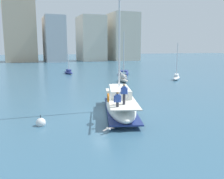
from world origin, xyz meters
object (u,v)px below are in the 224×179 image
object	(u,v)px
moored_sloop_far	(176,77)
moored_cutter_left	(123,72)
main_sailboat	(120,103)
mooring_buoy	(41,123)
moored_cutter_right	(123,79)
moored_catamaran	(68,72)
seagull	(109,129)

from	to	relation	value
moored_sloop_far	moored_cutter_left	bearing A→B (deg)	116.11
main_sailboat	moored_cutter_left	size ratio (longest dim) A/B	1.87
mooring_buoy	moored_sloop_far	bearing A→B (deg)	35.81
main_sailboat	moored_cutter_right	distance (m)	19.88
moored_sloop_far	moored_catamaran	world-z (taller)	moored_sloop_far
moored_cutter_right	seagull	distance (m)	25.02
moored_cutter_left	moored_cutter_right	xyz separation A→B (m)	(-4.50, -10.08, 0.00)
moored_catamaran	moored_cutter_right	distance (m)	17.01
moored_cutter_right	seagull	world-z (taller)	moored_cutter_right
moored_catamaran	main_sailboat	bearing A→B (deg)	-93.44
moored_sloop_far	moored_catamaran	xyz separation A→B (m)	(-16.19, 16.92, -0.04)
moored_sloop_far	moored_catamaran	bearing A→B (deg)	133.74
mooring_buoy	seagull	bearing A→B (deg)	-38.91
moored_catamaran	mooring_buoy	bearing A→B (deg)	-104.22
moored_sloop_far	seagull	xyz separation A→B (m)	(-20.95, -21.40, -0.18)
main_sailboat	seagull	distance (m)	5.21
moored_cutter_right	mooring_buoy	distance (m)	24.39
main_sailboat	moored_sloop_far	size ratio (longest dim) A/B	2.16
seagull	mooring_buoy	size ratio (longest dim) A/B	0.99
moored_cutter_left	seagull	xyz separation A→B (m)	(-15.47, -32.57, -0.25)
moored_catamaran	seagull	bearing A→B (deg)	-97.07
main_sailboat	moored_sloop_far	distance (m)	24.92
moored_catamaran	moored_cutter_left	size ratio (longest dim) A/B	0.74
moored_cutter_right	main_sailboat	bearing A→B (deg)	-114.54
moored_cutter_left	mooring_buoy	xyz separation A→B (m)	(-19.59, -29.25, -0.34)
seagull	main_sailboat	bearing A→B (deg)	58.36
mooring_buoy	moored_cutter_right	bearing A→B (deg)	51.79
seagull	moored_sloop_far	bearing A→B (deg)	45.62
mooring_buoy	moored_cutter_left	bearing A→B (deg)	56.19
seagull	moored_cutter_right	bearing A→B (deg)	63.99
seagull	moored_cutter_left	bearing A→B (deg)	64.59
moored_catamaran	mooring_buoy	size ratio (longest dim) A/B	5.80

